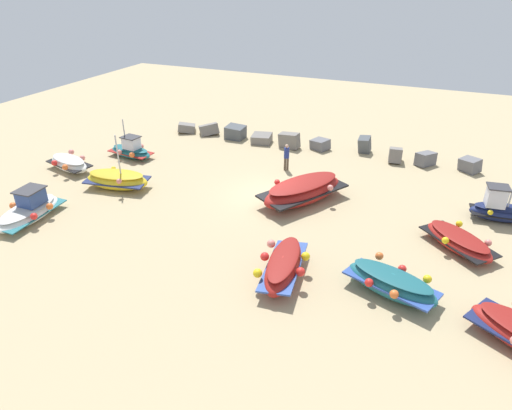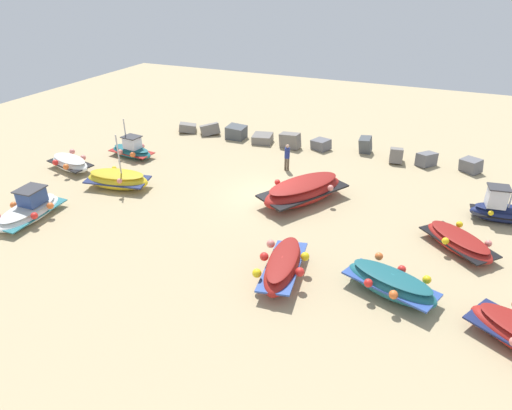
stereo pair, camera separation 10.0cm
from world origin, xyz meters
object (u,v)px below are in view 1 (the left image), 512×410
object	(u,v)px
fishing_boat_6	(283,266)
fishing_boat_7	(391,283)
person_walking	(287,155)
fishing_boat_1	(303,191)
fishing_boat_0	(29,210)
fishing_boat_5	(131,150)
fishing_boat_2	(458,241)
fishing_boat_3	(501,210)
fishing_boat_8	(69,163)
fishing_boat_4	(117,180)

from	to	relation	value
fishing_boat_6	fishing_boat_7	size ratio (longest dim) A/B	1.01
person_walking	fishing_boat_6	bearing A→B (deg)	11.63
fishing_boat_1	fishing_boat_6	xyz separation A→B (m)	(1.29, -6.57, -0.11)
fishing_boat_0	person_walking	bearing A→B (deg)	-45.61
fishing_boat_5	fishing_boat_7	size ratio (longest dim) A/B	0.84
fishing_boat_2	fishing_boat_3	distance (m)	3.98
fishing_boat_1	fishing_boat_3	size ratio (longest dim) A/B	1.70
fishing_boat_3	fishing_boat_5	size ratio (longest dim) A/B	0.96
fishing_boat_2	fishing_boat_5	size ratio (longest dim) A/B	1.08
fishing_boat_0	fishing_boat_2	size ratio (longest dim) A/B	1.09
fishing_boat_1	fishing_boat_8	size ratio (longest dim) A/B	1.54
fishing_boat_1	fishing_boat_7	distance (m)	8.05
fishing_boat_7	fishing_boat_8	distance (m)	20.30
fishing_boat_3	fishing_boat_4	distance (m)	20.07
fishing_boat_5	fishing_boat_7	distance (m)	19.28
fishing_boat_6	person_walking	world-z (taller)	person_walking
fishing_boat_7	person_walking	world-z (taller)	person_walking
fishing_boat_4	fishing_boat_6	world-z (taller)	fishing_boat_4
fishing_boat_6	fishing_boat_8	size ratio (longest dim) A/B	1.13
fishing_boat_0	person_walking	world-z (taller)	person_walking
fishing_boat_6	fishing_boat_7	xyz separation A→B (m)	(4.11, 0.60, -0.03)
fishing_boat_4	fishing_boat_5	bearing A→B (deg)	-72.21
fishing_boat_1	fishing_boat_3	world-z (taller)	fishing_boat_3
fishing_boat_0	fishing_boat_1	size ratio (longest dim) A/B	0.72
fishing_boat_6	fishing_boat_2	bearing A→B (deg)	-59.53
fishing_boat_7	person_walking	bearing A→B (deg)	147.33
fishing_boat_1	fishing_boat_2	world-z (taller)	fishing_boat_1
fishing_boat_8	fishing_boat_7	bearing A→B (deg)	1.60
fishing_boat_1	fishing_boat_6	bearing A→B (deg)	-138.76
fishing_boat_7	fishing_boat_8	bearing A→B (deg)	-173.54
fishing_boat_2	person_walking	world-z (taller)	person_walking
fishing_boat_5	fishing_boat_8	bearing A→B (deg)	-116.70
fishing_boat_1	fishing_boat_7	xyz separation A→B (m)	(5.40, -5.97, -0.14)
fishing_boat_2	fishing_boat_7	size ratio (longest dim) A/B	0.91
fishing_boat_6	person_walking	size ratio (longest dim) A/B	2.33
fishing_boat_1	person_walking	size ratio (longest dim) A/B	3.19
fishing_boat_0	fishing_boat_3	size ratio (longest dim) A/B	1.23
fishing_boat_2	fishing_boat_4	bearing A→B (deg)	-135.15
fishing_boat_3	fishing_boat_0	bearing A→B (deg)	14.83
fishing_boat_2	person_walking	size ratio (longest dim) A/B	2.11
fishing_boat_3	fishing_boat_4	size ratio (longest dim) A/B	0.82
fishing_boat_0	fishing_boat_2	xyz separation A→B (m)	(19.49, 5.42, -0.09)
fishing_boat_8	fishing_boat_2	bearing A→B (deg)	13.93
fishing_boat_6	person_walking	xyz separation A→B (m)	(-3.52, 10.20, 0.42)
fishing_boat_3	fishing_boat_6	size ratio (longest dim) A/B	0.81
fishing_boat_8	fishing_boat_5	bearing A→B (deg)	71.09
fishing_boat_6	fishing_boat_0	bearing A→B (deg)	84.91
fishing_boat_7	fishing_boat_5	bearing A→B (deg)	175.56
fishing_boat_3	fishing_boat_7	xyz separation A→B (m)	(-4.10, -7.86, -0.09)
fishing_boat_5	fishing_boat_6	bearing A→B (deg)	-24.96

